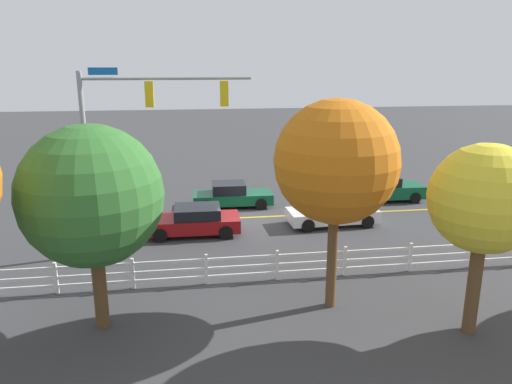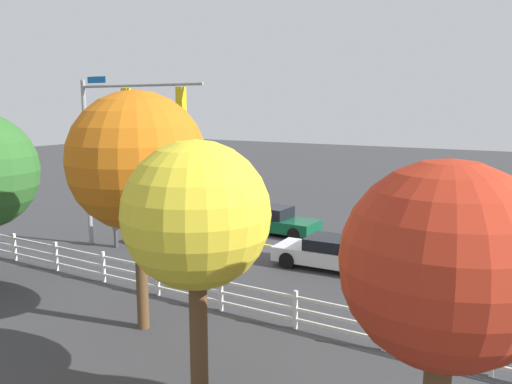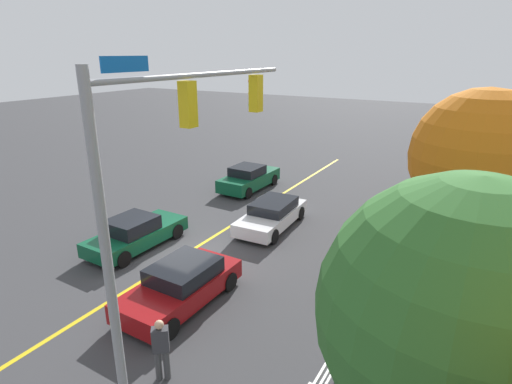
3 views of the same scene
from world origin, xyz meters
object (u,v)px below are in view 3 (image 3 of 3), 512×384
(car_0, at_px, (249,178))
(tree_1, at_px, (459,315))
(pedestrian, at_px, (161,348))
(car_1, at_px, (181,285))
(car_3, at_px, (272,214))
(car_2, at_px, (136,233))
(tree_3, at_px, (479,157))

(car_0, relative_size, tree_1, 0.70)
(pedestrian, height_order, tree_1, tree_1)
(car_0, bearing_deg, car_1, -158.23)
(car_3, bearing_deg, pedestrian, 9.71)
(car_1, bearing_deg, car_2, -116.23)
(car_0, height_order, car_1, car_0)
(tree_3, bearing_deg, car_2, -79.67)
(car_1, distance_m, tree_1, 9.06)
(pedestrian, relative_size, tree_3, 0.25)
(car_1, bearing_deg, pedestrian, 32.75)
(car_1, xyz_separation_m, car_3, (-6.85, -0.40, -0.03))
(car_1, relative_size, car_3, 0.97)
(car_1, height_order, car_2, car_2)
(car_2, bearing_deg, car_1, -115.87)
(pedestrian, bearing_deg, car_2, -169.48)
(tree_3, bearing_deg, car_0, -119.83)
(car_0, distance_m, car_2, 8.91)
(car_0, distance_m, tree_1, 18.79)
(pedestrian, distance_m, tree_3, 10.00)
(car_2, relative_size, tree_3, 0.65)
(car_2, height_order, tree_3, tree_3)
(car_0, distance_m, pedestrian, 15.08)
(car_1, bearing_deg, car_0, -158.39)
(tree_3, bearing_deg, car_1, -60.32)
(car_0, distance_m, car_3, 5.68)
(car_0, bearing_deg, car_2, -179.22)
(car_3, relative_size, tree_1, 0.73)
(car_1, height_order, pedestrian, pedestrian)
(tree_3, bearing_deg, tree_1, 2.00)
(car_1, xyz_separation_m, car_2, (-2.17, -4.23, -0.02))
(car_1, relative_size, tree_1, 0.70)
(pedestrian, distance_m, tree_1, 6.89)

